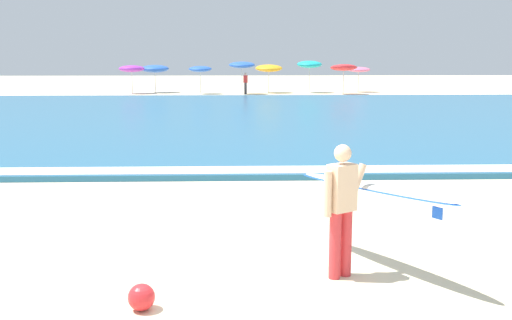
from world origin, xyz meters
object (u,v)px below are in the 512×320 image
object	(u,v)px
beach_umbrella_2	(200,69)
beachgoer_near_row_left	(246,83)
beach_umbrella_0	(132,69)
beach_ball	(141,297)
beach_umbrella_4	(269,68)
beach_umbrella_6	(344,68)
beach_umbrella_5	(309,64)
beach_umbrella_1	(155,69)
surfer_with_board	(357,196)
beach_umbrella_3	(242,65)
beach_umbrella_7	(359,70)

from	to	relation	value
beach_umbrella_2	beachgoer_near_row_left	distance (m)	3.52
beach_umbrella_0	beach_ball	size ratio (longest dim) A/B	6.94
beach_umbrella_4	beach_ball	xyz separation A→B (m)	(-3.60, -39.64, -1.73)
beach_umbrella_4	beach_umbrella_6	distance (m)	5.76
beach_umbrella_5	beachgoer_near_row_left	size ratio (longest dim) A/B	1.59
beach_umbrella_1	beach_umbrella_5	distance (m)	11.95
beach_umbrella_2	beach_umbrella_6	distance (m)	10.66
beach_umbrella_2	beach_ball	size ratio (longest dim) A/B	6.92
surfer_with_board	beach_umbrella_1	xyz separation A→B (m)	(-7.81, 39.14, 0.80)
beach_umbrella_1	beach_umbrella_3	distance (m)	7.02
beachgoer_near_row_left	beach_umbrella_0	bearing A→B (deg)	176.15
beach_umbrella_3	beach_umbrella_5	size ratio (longest dim) A/B	0.98
beach_umbrella_1	beach_ball	distance (m)	40.59
surfer_with_board	beach_umbrella_4	world-z (taller)	beach_umbrella_4
beach_umbrella_2	beach_umbrella_4	world-z (taller)	beach_umbrella_4
beach_umbrella_0	beach_umbrella_7	world-z (taller)	beach_umbrella_0
beach_umbrella_0	beach_umbrella_4	size ratio (longest dim) A/B	0.95
beach_umbrella_2	beach_umbrella_3	bearing A→B (deg)	-5.59
beach_ball	beach_umbrella_7	bearing A→B (deg)	75.17
beach_umbrella_4	beach_umbrella_7	world-z (taller)	beach_umbrella_4
surfer_with_board	beach_ball	xyz separation A→B (m)	(-2.62, -1.08, -0.88)
beach_umbrella_0	beach_umbrella_6	distance (m)	15.86
beach_umbrella_1	beach_umbrella_2	size ratio (longest dim) A/B	1.02
beachgoer_near_row_left	beach_ball	world-z (taller)	beachgoer_near_row_left
beach_umbrella_1	beach_umbrella_7	world-z (taller)	beach_umbrella_1
beach_umbrella_2	beach_umbrella_4	size ratio (longest dim) A/B	0.95
beach_umbrella_4	beach_ball	size ratio (longest dim) A/B	7.31
beach_umbrella_6	beachgoer_near_row_left	bearing A→B (deg)	174.94
beach_umbrella_1	beach_umbrella_6	size ratio (longest dim) A/B	0.95
beach_umbrella_1	beach_umbrella_4	distance (m)	8.81
beach_ball	beach_umbrella_3	bearing A→B (deg)	87.74
beach_umbrella_3	surfer_with_board	bearing A→B (deg)	-88.28
beach_umbrella_0	beach_umbrella_5	distance (m)	13.53
beach_umbrella_0	beach_umbrella_5	world-z (taller)	beach_umbrella_5
beach_umbrella_7	beach_umbrella_5	bearing A→B (deg)	-171.07
beach_umbrella_3	beachgoer_near_row_left	size ratio (longest dim) A/B	1.56
surfer_with_board	beach_umbrella_3	xyz separation A→B (m)	(-1.11, 37.07, 1.12)
beach_umbrella_1	beach_umbrella_4	xyz separation A→B (m)	(8.79, -0.58, 0.05)
beach_umbrella_2	beach_umbrella_4	distance (m)	5.32
surfer_with_board	beach_umbrella_1	world-z (taller)	beach_umbrella_1
beach_umbrella_6	beach_ball	world-z (taller)	beach_umbrella_6
beach_umbrella_1	beach_ball	xyz separation A→B (m)	(5.20, -40.22, -1.68)
beach_umbrella_0	beach_umbrella_2	distance (m)	5.21
beach_umbrella_6	beach_umbrella_3	bearing A→B (deg)	177.16
beach_umbrella_1	beach_umbrella_2	xyz separation A→B (m)	(3.60, -1.76, 0.02)
beach_umbrella_2	beach_umbrella_6	bearing A→B (deg)	-3.65
surfer_with_board	beach_umbrella_0	world-z (taller)	beach_umbrella_0
beach_umbrella_7	beach_umbrella_1	bearing A→B (deg)	-179.42
beach_umbrella_0	beachgoer_near_row_left	size ratio (longest dim) A/B	1.35
beach_umbrella_3	beach_umbrella_2	bearing A→B (deg)	174.41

